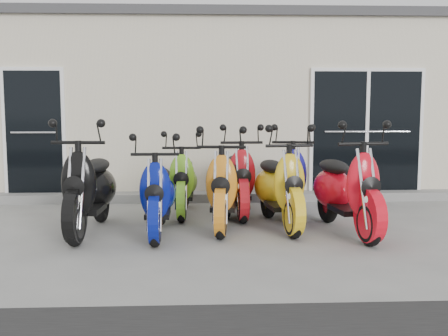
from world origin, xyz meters
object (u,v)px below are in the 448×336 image
Objects in this scene: scooter_front_black at (89,176)px; scooter_front_orange_b at (280,175)px; scooter_back_red at (239,169)px; scooter_front_red at (347,176)px; scooter_back_blue at (291,169)px; scooter_front_orange_a at (224,176)px; scooter_back_green at (183,172)px; scooter_front_blue at (158,183)px.

scooter_front_black reaches higher than scooter_front_orange_b.
scooter_back_red is at bearing 32.02° from scooter_front_black.
scooter_front_red is 1.07× the size of scooter_back_blue.
scooter_front_orange_a is at bearing -108.00° from scooter_back_red.
scooter_front_black is 2.56m from scooter_front_orange_b.
scooter_front_red is at bearing -61.41° from scooter_back_blue.
scooter_front_orange_b reaches higher than scooter_back_green.
scooter_front_orange_a is at bearing -133.51° from scooter_back_blue.
scooter_back_blue is (1.95, 1.27, 0.03)m from scooter_front_blue.
scooter_back_red is 1.00× the size of scooter_back_blue.
scooter_front_black is at bearing 170.31° from scooter_front_blue.
scooter_front_orange_a is at bearing 10.26° from scooter_front_black.
scooter_back_red is at bearing -173.50° from scooter_back_blue.
scooter_front_orange_b is 0.96m from scooter_back_blue.
scooter_front_blue is 1.37m from scooter_back_green.
scooter_back_green is at bearing 139.47° from scooter_front_red.
scooter_front_black is at bearing -167.22° from scooter_front_orange_a.
scooter_front_blue is at bearing -5.90° from scooter_front_black.
scooter_back_green is (0.29, 1.34, -0.02)m from scooter_front_blue.
scooter_front_orange_b is at bearing 11.93° from scooter_front_blue.
scooter_back_blue is at bearing 45.96° from scooter_front_orange_a.
scooter_back_blue is at bearing -1.27° from scooter_back_green.
scooter_front_orange_a is 1.09× the size of scooter_back_green.
scooter_front_black is at bearing -152.71° from scooter_back_red.
scooter_back_red is at bearing 47.58° from scooter_front_blue.
scooter_front_red reaches higher than scooter_front_orange_b.
scooter_back_blue is at bearing 24.80° from scooter_front_black.
scooter_front_orange_a is 0.77m from scooter_front_orange_b.
scooter_front_black is 1.06× the size of scooter_front_orange_b.
scooter_back_red is at bearing 111.27° from scooter_front_orange_b.
scooter_front_blue is 0.96× the size of scooter_back_blue.
scooter_front_orange_b is (0.77, -0.01, 0.01)m from scooter_front_orange_a.
scooter_front_black is 0.92m from scooter_front_blue.
scooter_front_blue is at bearing -140.50° from scooter_back_blue.
scooter_back_red is (0.85, -0.07, 0.05)m from scooter_back_green.
scooter_back_green is (-1.35, 0.98, -0.07)m from scooter_front_orange_b.
scooter_front_orange_a is 0.94m from scooter_back_red.
scooter_back_green is 0.93× the size of scooter_back_red.
scooter_back_green is 1.66m from scooter_back_blue.
scooter_front_red is 2.57m from scooter_back_green.
scooter_back_red is (1.14, 1.27, 0.03)m from scooter_front_blue.
scooter_front_orange_b is 1.67m from scooter_back_green.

